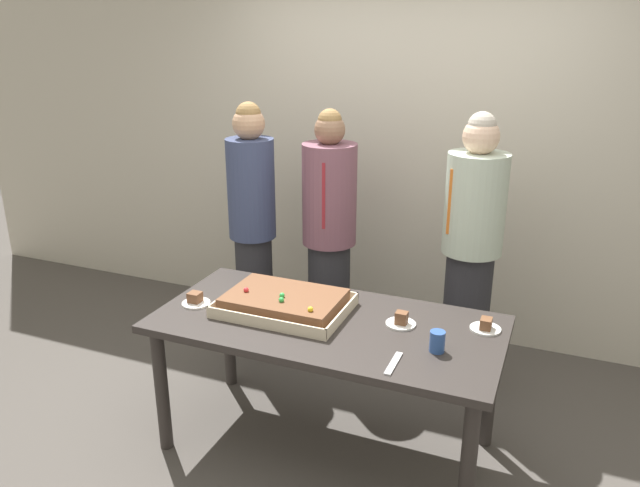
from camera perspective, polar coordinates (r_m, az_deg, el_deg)
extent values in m
plane|color=#4C4742|center=(3.50, 0.59, -18.14)|extent=(12.00, 12.00, 0.00)
cube|color=beige|center=(4.35, 8.70, 10.80)|extent=(8.00, 0.12, 3.00)
cube|color=#2D2826|center=(3.12, 0.64, -7.52)|extent=(1.74, 0.84, 0.04)
cylinder|color=#2D2826|center=(3.39, -14.49, -13.00)|extent=(0.07, 0.07, 0.70)
cylinder|color=#2D2826|center=(2.87, 13.57, -19.62)|extent=(0.07, 0.07, 0.70)
cylinder|color=#2D2826|center=(3.88, -8.47, -8.20)|extent=(0.07, 0.07, 0.70)
cylinder|color=#2D2826|center=(3.43, 15.53, -12.70)|extent=(0.07, 0.07, 0.70)
cube|color=beige|center=(3.22, -3.32, -6.13)|extent=(0.65, 0.46, 0.01)
cube|color=beige|center=(3.02, -5.19, -7.29)|extent=(0.65, 0.01, 0.05)
cube|color=beige|center=(3.39, -1.67, -4.14)|extent=(0.65, 0.01, 0.05)
cube|color=beige|center=(3.35, -8.32, -4.68)|extent=(0.01, 0.46, 0.05)
cube|color=beige|center=(3.09, 2.10, -6.60)|extent=(0.01, 0.46, 0.05)
cube|color=brown|center=(3.20, -3.33, -5.38)|extent=(0.58, 0.39, 0.08)
sphere|color=green|center=(3.14, -3.55, -4.83)|extent=(0.03, 0.03, 0.03)
sphere|color=yellow|center=(2.99, -0.90, -6.14)|extent=(0.03, 0.03, 0.03)
sphere|color=red|center=(3.22, -6.88, -4.30)|extent=(0.03, 0.03, 0.03)
sphere|color=green|center=(3.09, -3.61, -5.25)|extent=(0.03, 0.03, 0.03)
cylinder|color=white|center=(3.12, 15.11, -7.65)|extent=(0.15, 0.15, 0.01)
cube|color=brown|center=(3.10, 15.16, -7.19)|extent=(0.05, 0.07, 0.05)
cylinder|color=white|center=(3.09, 7.51, -7.41)|extent=(0.15, 0.15, 0.01)
cube|color=brown|center=(3.07, 7.58, -6.86)|extent=(0.06, 0.05, 0.06)
cylinder|color=white|center=(3.35, -11.43, -5.46)|extent=(0.15, 0.15, 0.01)
cube|color=brown|center=(3.34, -11.54, -4.91)|extent=(0.06, 0.06, 0.05)
cylinder|color=#2D5199|center=(2.86, 10.84, -8.93)|extent=(0.07, 0.07, 0.10)
cube|color=silver|center=(2.75, 6.84, -11.01)|extent=(0.03, 0.20, 0.01)
cylinder|color=#28282D|center=(3.90, 13.33, -6.90)|extent=(0.28, 0.28, 0.89)
cylinder|color=#B7C6B2|center=(3.64, 14.22, 3.58)|extent=(0.35, 0.35, 0.59)
cube|color=orange|center=(3.53, 12.14, 3.77)|extent=(0.04, 0.02, 0.38)
sphere|color=beige|center=(3.55, 14.74, 9.59)|extent=(0.21, 0.21, 0.21)
sphere|color=#B2A899|center=(3.55, 14.82, 10.50)|extent=(0.16, 0.16, 0.16)
cylinder|color=#28282D|center=(4.15, 0.83, -5.22)|extent=(0.28, 0.28, 0.81)
cylinder|color=#7A4C5B|center=(3.90, 0.88, 4.57)|extent=(0.35, 0.35, 0.65)
cube|color=maroon|center=(3.74, 0.23, 4.43)|extent=(0.04, 0.02, 0.41)
sphere|color=#8C664C|center=(3.82, 0.91, 10.53)|extent=(0.19, 0.19, 0.19)
sphere|color=olive|center=(3.81, 0.92, 11.32)|extent=(0.15, 0.15, 0.15)
cylinder|color=#28282D|center=(4.25, -6.04, -4.60)|extent=(0.25, 0.25, 0.83)
cylinder|color=#384266|center=(4.01, -6.41, 5.08)|extent=(0.31, 0.31, 0.65)
sphere|color=tan|center=(3.93, -6.64, 10.99)|extent=(0.21, 0.21, 0.21)
sphere|color=olive|center=(3.92, -6.68, 11.81)|extent=(0.16, 0.16, 0.16)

